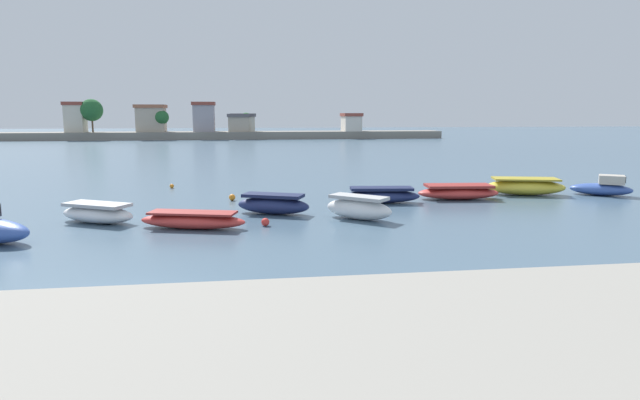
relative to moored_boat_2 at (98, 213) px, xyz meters
name	(u,v)px	position (x,y,z in m)	size (l,w,h in m)	color
ground_plane	(130,306)	(4.06, -12.77, -0.49)	(400.00, 400.00, 0.00)	#476075
moored_boat_2	(98,213)	(0.00, 0.00, 0.00)	(4.50, 3.46, 1.02)	white
moored_boat_3	(193,220)	(4.93, -2.10, -0.09)	(5.45, 2.85, 0.82)	#C63833
moored_boat_4	(273,204)	(9.02, 1.17, 0.05)	(4.40, 3.00, 1.12)	navy
moored_boat_5	(359,208)	(13.39, -1.02, 0.12)	(3.77, 3.58, 1.26)	white
moored_boat_6	(381,195)	(15.94, 3.99, -0.02)	(4.98, 2.09, 0.98)	navy
moored_boat_7	(458,192)	(21.30, 4.75, -0.03)	(5.48, 2.58, 0.95)	#C63833
moored_boat_8	(525,187)	(26.58, 5.88, 0.07)	(5.72, 3.41, 1.15)	yellow
moored_boat_9	(603,187)	(31.70, 4.87, 0.05)	(4.11, 3.44, 1.40)	#3856A8
mooring_buoy_0	(232,197)	(6.68, 6.19, -0.28)	(0.42, 0.42, 0.42)	orange
mooring_buoy_1	(265,222)	(8.44, -2.07, -0.28)	(0.40, 0.40, 0.40)	red
mooring_buoy_2	(172,186)	(2.11, 12.72, -0.32)	(0.32, 0.32, 0.32)	orange
distant_shoreline	(211,128)	(0.83, 92.57, 1.90)	(96.18, 7.58, 8.56)	gray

